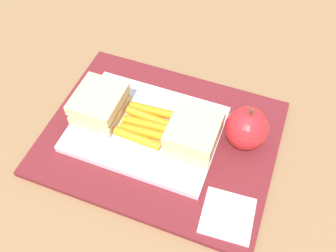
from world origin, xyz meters
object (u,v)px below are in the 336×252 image
food_tray (146,129)px  apple (247,128)px  sandwich_half_left (99,104)px  paper_napkin (228,216)px  carrot_sticks_bundle (145,124)px  sandwich_half_right (193,133)px

food_tray → apple: size_ratio=2.95×
food_tray → apple: (0.15, 0.04, 0.03)m
sandwich_half_left → paper_napkin: (0.24, -0.09, -0.03)m
apple → paper_napkin: (0.01, -0.13, -0.03)m
food_tray → sandwich_half_left: 0.08m
carrot_sticks_bundle → paper_napkin: carrot_sticks_bundle is taller
carrot_sticks_bundle → paper_napkin: (0.16, -0.09, -0.02)m
sandwich_half_right → carrot_sticks_bundle: 0.08m
carrot_sticks_bundle → paper_napkin: bearing=-29.9°
carrot_sticks_bundle → paper_napkin: 0.19m
sandwich_half_right → apple: bearing=27.3°
food_tray → sandwich_half_right: sandwich_half_right is taller
sandwich_half_left → apple: (0.23, 0.04, -0.00)m
sandwich_half_left → sandwich_half_right: same height
food_tray → sandwich_half_left: bearing=180.0°
paper_napkin → sandwich_half_left: bearing=158.8°
sandwich_half_left → carrot_sticks_bundle: size_ratio=1.02×
apple → food_tray: bearing=-166.1°
sandwich_half_right → apple: size_ratio=1.03×
sandwich_half_left → carrot_sticks_bundle: sandwich_half_left is taller
food_tray → apple: apple is taller
food_tray → sandwich_half_right: size_ratio=2.88×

